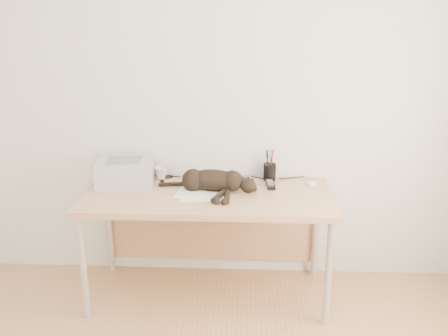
{
  "coord_description": "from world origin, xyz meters",
  "views": [
    {
      "loc": [
        0.24,
        -1.6,
        1.88
      ],
      "look_at": [
        0.11,
        1.34,
        0.93
      ],
      "focal_mm": 40.0,
      "sensor_mm": 36.0,
      "label": 1
    }
  ],
  "objects_px": {
    "pen_cup": "(270,172)",
    "mug": "(161,173)",
    "desk": "(209,208)",
    "printer": "(125,172)",
    "cat": "(211,181)",
    "mouse": "(311,182)"
  },
  "relations": [
    {
      "from": "cat",
      "to": "mug",
      "type": "bearing_deg",
      "value": 156.49
    },
    {
      "from": "printer",
      "to": "desk",
      "type": "bearing_deg",
      "value": -7.43
    },
    {
      "from": "desk",
      "to": "cat",
      "type": "xyz_separation_m",
      "value": [
        0.02,
        -0.03,
        0.2
      ]
    },
    {
      "from": "mouse",
      "to": "pen_cup",
      "type": "bearing_deg",
      "value": 169.0
    },
    {
      "from": "desk",
      "to": "printer",
      "type": "distance_m",
      "value": 0.61
    },
    {
      "from": "pen_cup",
      "to": "cat",
      "type": "bearing_deg",
      "value": -148.8
    },
    {
      "from": "desk",
      "to": "pen_cup",
      "type": "relative_size",
      "value": 7.34
    },
    {
      "from": "cat",
      "to": "pen_cup",
      "type": "distance_m",
      "value": 0.46
    },
    {
      "from": "printer",
      "to": "mouse",
      "type": "distance_m",
      "value": 1.26
    },
    {
      "from": "printer",
      "to": "cat",
      "type": "relative_size",
      "value": 0.62
    },
    {
      "from": "desk",
      "to": "mug",
      "type": "height_order",
      "value": "mug"
    },
    {
      "from": "desk",
      "to": "cat",
      "type": "height_order",
      "value": "cat"
    },
    {
      "from": "cat",
      "to": "mug",
      "type": "height_order",
      "value": "cat"
    },
    {
      "from": "printer",
      "to": "mug",
      "type": "bearing_deg",
      "value": 28.51
    },
    {
      "from": "pen_cup",
      "to": "mug",
      "type": "bearing_deg",
      "value": -179.24
    },
    {
      "from": "mouse",
      "to": "mug",
      "type": "bearing_deg",
      "value": -179.22
    },
    {
      "from": "printer",
      "to": "mouse",
      "type": "relative_size",
      "value": 3.75
    },
    {
      "from": "mug",
      "to": "pen_cup",
      "type": "height_order",
      "value": "pen_cup"
    },
    {
      "from": "desk",
      "to": "printer",
      "type": "height_order",
      "value": "printer"
    },
    {
      "from": "cat",
      "to": "mug",
      "type": "distance_m",
      "value": 0.43
    },
    {
      "from": "cat",
      "to": "pen_cup",
      "type": "relative_size",
      "value": 3.02
    },
    {
      "from": "printer",
      "to": "pen_cup",
      "type": "height_order",
      "value": "pen_cup"
    }
  ]
}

